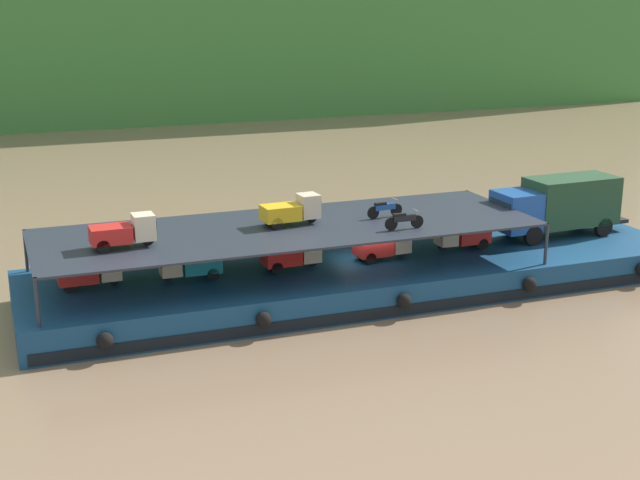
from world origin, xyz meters
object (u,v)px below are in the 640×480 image
mini_truck_lower_stern (91,272)px  mini_truck_lower_aft (189,264)px  mini_truck_lower_mid (293,254)px  motorcycle_upper_port (404,220)px  mini_truck_upper_mid (292,210)px  mini_truck_lower_bow (461,235)px  motorcycle_upper_centre (385,209)px  covered_lorry (558,205)px  mini_truck_lower_fore (384,245)px  mini_truck_upper_stern (124,232)px  cargo_barge (364,274)px

mini_truck_lower_stern → mini_truck_lower_aft: (4.27, -0.42, 0.00)m
mini_truck_lower_stern → mini_truck_lower_mid: size_ratio=0.99×
mini_truck_lower_mid → motorcycle_upper_port: motorcycle_upper_port is taller
mini_truck_upper_mid → motorcycle_upper_port: (4.52, -2.58, -0.26)m
mini_truck_lower_stern → mini_truck_lower_aft: 4.29m
mini_truck_lower_bow → mini_truck_upper_mid: (-8.89, 0.26, 2.00)m
mini_truck_lower_bow → motorcycle_upper_centre: 4.62m
covered_lorry → mini_truck_lower_stern: (-24.04, 0.15, -1.00)m
mini_truck_lower_aft → mini_truck_lower_fore: (9.45, -0.32, 0.00)m
covered_lorry → mini_truck_lower_stern: covered_lorry is taller
motorcycle_upper_centre → mini_truck_lower_aft: bearing=179.7°
mini_truck_lower_fore → mini_truck_lower_mid: bearing=178.6°
mini_truck_lower_bow → mini_truck_upper_stern: bearing=-177.2°
mini_truck_lower_aft → mini_truck_lower_fore: 9.46m
covered_lorry → cargo_barge: bearing=-178.3°
mini_truck_upper_stern → mini_truck_lower_stern: bearing=137.1°
mini_truck_lower_bow → motorcycle_upper_port: (-4.37, -2.33, 1.74)m
mini_truck_lower_aft → mini_truck_upper_mid: bearing=2.6°
mini_truck_lower_stern → mini_truck_upper_mid: (9.24, -0.19, 2.00)m
mini_truck_lower_aft → motorcycle_upper_centre: motorcycle_upper_centre is taller
motorcycle_upper_centre → mini_truck_upper_stern: bearing=-176.4°
motorcycle_upper_port → mini_truck_lower_aft: bearing=166.1°
mini_truck_lower_stern → mini_truck_lower_bow: 18.14m
covered_lorry → mini_truck_upper_mid: mini_truck_upper_mid is taller
mini_truck_lower_mid → cargo_barge: bearing=2.0°
covered_lorry → motorcycle_upper_centre: (-10.18, -0.32, 0.74)m
mini_truck_upper_mid → covered_lorry: bearing=0.1°
mini_truck_lower_aft → mini_truck_upper_mid: (4.98, 0.23, 2.00)m
mini_truck_lower_stern → mini_truck_lower_fore: same height
mini_truck_lower_stern → mini_truck_lower_fore: size_ratio=0.98×
mini_truck_upper_stern → motorcycle_upper_port: size_ratio=1.45×
covered_lorry → mini_truck_lower_mid: bearing=-178.2°
mini_truck_lower_bow → motorcycle_upper_port: 5.25m
cargo_barge → mini_truck_lower_fore: 1.71m
covered_lorry → mini_truck_upper_stern: (-22.68, -1.11, 1.00)m
mini_truck_upper_stern → mini_truck_lower_bow: bearing=2.8°
mini_truck_upper_stern → motorcycle_upper_centre: mini_truck_upper_stern is taller
mini_truck_lower_stern → mini_truck_lower_bow: (18.13, -0.44, 0.00)m
mini_truck_lower_stern → motorcycle_upper_centre: 13.97m
covered_lorry → motorcycle_upper_port: size_ratio=4.16×
mini_truck_upper_mid → cargo_barge: bearing=-4.9°
covered_lorry → mini_truck_lower_fore: bearing=-176.8°
mini_truck_upper_mid → motorcycle_upper_centre: bearing=-3.5°
motorcycle_upper_port → motorcycle_upper_centre: 2.30m
cargo_barge → covered_lorry: covered_lorry is taller
covered_lorry → mini_truck_upper_stern: bearing=-177.2°
mini_truck_lower_fore → mini_truck_lower_bow: same height
mini_truck_lower_stern → mini_truck_upper_stern: (1.36, -1.26, 2.00)m
mini_truck_upper_mid → motorcycle_upper_port: bearing=-29.8°
mini_truck_lower_fore → mini_truck_upper_stern: 12.53m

